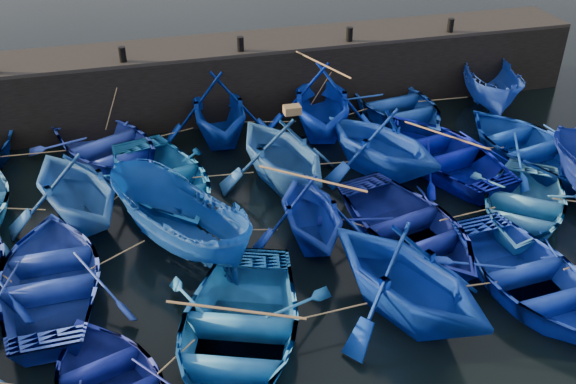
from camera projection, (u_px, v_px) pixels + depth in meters
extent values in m
plane|color=black|center=(321.00, 282.00, 15.88)|extent=(120.00, 120.00, 0.00)
cube|color=black|center=(237.00, 78.00, 23.79)|extent=(26.00, 2.50, 2.50)
cube|color=black|center=(236.00, 44.00, 23.09)|extent=(26.00, 2.50, 0.12)
cylinder|color=black|center=(122.00, 54.00, 21.32)|extent=(0.24, 0.24, 0.50)
cylinder|color=black|center=(240.00, 44.00, 22.19)|extent=(0.24, 0.24, 0.50)
cylinder|color=black|center=(349.00, 34.00, 23.07)|extent=(0.24, 0.24, 0.50)
cylinder|color=black|center=(450.00, 25.00, 23.94)|extent=(0.24, 0.24, 0.50)
imported|color=blue|center=(107.00, 145.00, 20.77)|extent=(5.93, 6.62, 1.13)
imported|color=navy|center=(218.00, 108.00, 21.73)|extent=(4.21, 4.79, 2.39)
imported|color=#0628C7|center=(321.00, 100.00, 22.11)|extent=(5.14, 5.63, 2.53)
imported|color=#123DA2|center=(396.00, 104.00, 23.51)|extent=(4.69, 5.94, 1.12)
imported|color=#1A3DA2|center=(491.00, 85.00, 24.05)|extent=(3.18, 5.16, 1.87)
imported|color=#2459A6|center=(76.00, 186.00, 17.49)|extent=(5.22, 5.54, 2.32)
imported|color=blue|center=(162.00, 181.00, 18.88)|extent=(5.06, 6.20, 1.13)
imported|color=#245AA4|center=(282.00, 150.00, 19.20)|extent=(4.90, 5.33, 2.35)
imported|color=#0D37AC|center=(381.00, 140.00, 19.76)|extent=(5.49, 5.75, 2.35)
imported|color=#000887|center=(444.00, 151.00, 20.45)|extent=(4.83, 5.99, 1.10)
imported|color=#08339B|center=(528.00, 144.00, 20.88)|extent=(4.82, 5.96, 1.09)
imported|color=#1B359F|center=(51.00, 276.00, 15.26)|extent=(3.77, 5.21, 1.07)
imported|color=navy|center=(178.00, 223.00, 16.40)|extent=(4.22, 5.15, 1.91)
imported|color=#0F2CA4|center=(311.00, 211.00, 16.81)|extent=(3.36, 3.85, 1.95)
imported|color=navy|center=(409.00, 226.00, 17.00)|extent=(4.76, 5.85, 1.07)
imported|color=#2F76C9|center=(523.00, 204.00, 17.95)|extent=(5.62, 5.85, 0.99)
imported|color=blue|center=(237.00, 331.00, 13.66)|extent=(5.63, 6.54, 1.14)
imported|color=#062B93|center=(407.00, 274.00, 14.27)|extent=(5.47, 5.78, 2.40)
imported|color=#1333C1|center=(530.00, 277.00, 15.26)|extent=(3.91, 5.21, 1.03)
cube|color=brown|center=(292.00, 110.00, 18.58)|extent=(0.49, 0.34, 0.24)
cylinder|color=tan|center=(32.00, 154.00, 20.33)|extent=(2.84, 0.18, 0.04)
cylinder|color=tan|center=(165.00, 135.00, 21.42)|extent=(2.00, 0.61, 0.04)
cylinder|color=tan|center=(270.00, 122.00, 22.28)|extent=(1.74, 0.47, 0.04)
cylinder|color=tan|center=(359.00, 111.00, 23.00)|extent=(1.23, 0.49, 0.04)
cylinder|color=tan|center=(443.00, 99.00, 23.88)|extent=(1.96, 0.14, 0.04)
cylinder|color=tan|center=(21.00, 209.00, 17.66)|extent=(1.32, 0.48, 0.04)
cylinder|color=tan|center=(122.00, 193.00, 18.35)|extent=(0.58, 0.70, 0.04)
cylinder|color=tan|center=(223.00, 175.00, 19.21)|extent=(1.82, 0.20, 0.04)
cylinder|color=tan|center=(332.00, 163.00, 19.82)|extent=(1.32, 0.19, 0.04)
cylinder|color=tan|center=(412.00, 155.00, 20.28)|extent=(0.35, 0.16, 0.04)
cylinder|color=tan|center=(487.00, 148.00, 20.67)|extent=(1.10, 0.29, 0.04)
cylinder|color=tan|center=(2.00, 275.00, 15.27)|extent=(0.48, 0.66, 0.04)
cylinder|color=tan|center=(118.00, 255.00, 15.93)|extent=(1.37, 0.86, 0.04)
cylinder|color=tan|center=(246.00, 230.00, 16.82)|extent=(1.64, 0.44, 0.04)
cylinder|color=tan|center=(360.00, 225.00, 17.01)|extent=(0.73, 0.75, 0.04)
cylinder|color=tan|center=(468.00, 214.00, 17.46)|extent=(1.77, 0.23, 0.04)
cylinder|color=tan|center=(565.00, 200.00, 18.04)|extent=(0.64, 0.39, 0.04)
cylinder|color=tan|center=(177.00, 356.00, 13.08)|extent=(0.86, 0.77, 0.04)
cylinder|color=tan|center=(323.00, 314.00, 14.14)|extent=(2.11, 0.16, 0.04)
cylinder|color=tan|center=(469.00, 286.00, 14.93)|extent=(1.42, 0.13, 0.04)
cylinder|color=tan|center=(115.00, 96.00, 21.56)|extent=(0.95, 0.69, 2.09)
cylinder|color=tan|center=(227.00, 82.00, 22.65)|extent=(1.15, 0.11, 2.09)
cylinder|color=tan|center=(330.00, 74.00, 23.29)|extent=(1.62, 0.54, 2.09)
cylinder|color=tan|center=(367.00, 67.00, 23.81)|extent=(1.47, 0.08, 2.09)
cylinder|color=tan|center=(462.00, 58.00, 24.61)|extent=(1.23, 0.19, 2.09)
cylinder|color=#99724C|center=(322.00, 64.00, 21.42)|extent=(1.08, 2.84, 0.06)
cylinder|color=#99724C|center=(446.00, 135.00, 20.14)|extent=(1.77, 2.49, 0.06)
cylinder|color=#99724C|center=(312.00, 178.00, 16.27)|extent=(2.34, 1.97, 0.06)
cylinder|color=#99724C|center=(235.00, 310.00, 13.34)|extent=(2.74, 1.32, 0.06)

